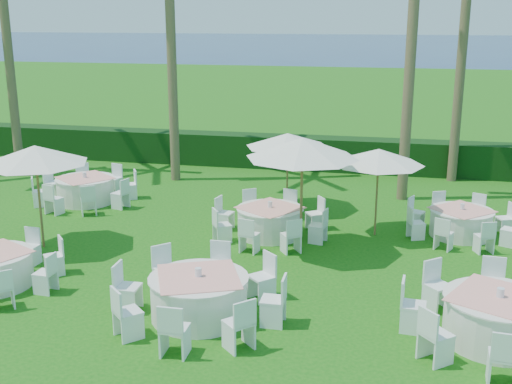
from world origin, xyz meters
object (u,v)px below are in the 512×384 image
(umbrella_a, at_px, (35,155))
(banquet_table_f, at_px, (461,222))
(banquet_table_c, at_px, (498,318))
(banquet_table_d, at_px, (86,189))
(umbrella_c, at_px, (288,140))
(banquet_table_e, at_px, (270,221))
(banquet_table_b, at_px, (199,296))
(umbrella_d, at_px, (379,157))
(umbrella_b, at_px, (302,148))

(umbrella_a, bearing_deg, banquet_table_f, 16.72)
(banquet_table_c, relative_size, umbrella_a, 1.31)
(banquet_table_c, xyz_separation_m, umbrella_a, (-10.33, 2.62, 1.90))
(banquet_table_d, bearing_deg, umbrella_c, 5.86)
(banquet_table_c, distance_m, banquet_table_f, 5.69)
(banquet_table_e, xyz_separation_m, umbrella_a, (-5.34, -2.04, 1.94))
(banquet_table_b, bearing_deg, banquet_table_c, 2.34)
(banquet_table_f, bearing_deg, umbrella_d, -169.61)
(banquet_table_c, bearing_deg, umbrella_d, 113.63)
(banquet_table_e, bearing_deg, banquet_table_b, -94.92)
(banquet_table_e, xyz_separation_m, banquet_table_f, (4.86, 1.03, -0.02))
(banquet_table_b, bearing_deg, banquet_table_f, 48.19)
(banquet_table_c, xyz_separation_m, banquet_table_d, (-11.11, 6.47, -0.03))
(umbrella_a, bearing_deg, umbrella_c, 39.83)
(banquet_table_e, relative_size, umbrella_d, 1.31)
(banquet_table_f, xyz_separation_m, umbrella_c, (-4.83, 1.42, 1.70))
(banquet_table_c, bearing_deg, banquet_table_d, 149.79)
(banquet_table_f, relative_size, umbrella_a, 1.08)
(banquet_table_b, relative_size, banquet_table_f, 1.19)
(umbrella_b, bearing_deg, banquet_table_b, -109.60)
(banquet_table_f, bearing_deg, umbrella_b, -152.42)
(banquet_table_d, distance_m, umbrella_a, 4.38)
(banquet_table_d, distance_m, banquet_table_f, 11.01)
(banquet_table_f, relative_size, umbrella_d, 1.19)
(banquet_table_f, bearing_deg, banquet_table_b, -131.81)
(banquet_table_c, height_order, umbrella_b, umbrella_b)
(banquet_table_e, bearing_deg, umbrella_d, 13.17)
(umbrella_b, xyz_separation_m, umbrella_d, (1.73, 1.64, -0.48))
(banquet_table_d, height_order, umbrella_b, umbrella_b)
(banquet_table_e, distance_m, umbrella_c, 2.96)
(banquet_table_c, distance_m, umbrella_a, 10.83)
(banquet_table_c, distance_m, banquet_table_e, 6.83)
(banquet_table_b, relative_size, banquet_table_d, 1.07)
(banquet_table_f, distance_m, umbrella_b, 4.93)
(banquet_table_b, xyz_separation_m, umbrella_c, (0.45, 7.32, 1.64))
(banquet_table_c, relative_size, banquet_table_e, 1.11)
(banquet_table_e, relative_size, umbrella_b, 1.08)
(banquet_table_e, xyz_separation_m, umbrella_c, (0.03, 2.44, 1.67))
(banquet_table_d, height_order, umbrella_c, umbrella_c)
(banquet_table_b, distance_m, banquet_table_f, 7.92)
(banquet_table_f, bearing_deg, banquet_table_d, 175.91)
(banquet_table_c, bearing_deg, banquet_table_f, 91.31)
(umbrella_d, bearing_deg, banquet_table_c, -66.37)
(umbrella_b, bearing_deg, banquet_table_c, -42.07)
(umbrella_d, bearing_deg, banquet_table_d, 172.33)
(banquet_table_b, height_order, umbrella_c, umbrella_c)
(umbrella_a, bearing_deg, banquet_table_d, 101.41)
(banquet_table_f, height_order, umbrella_b, umbrella_b)
(umbrella_c, distance_m, umbrella_d, 3.21)
(banquet_table_d, height_order, umbrella_d, umbrella_d)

